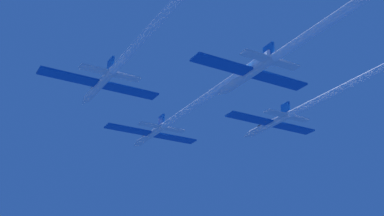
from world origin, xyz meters
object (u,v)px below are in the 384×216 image
Objects in this scene: jet_right_wing at (318,100)px; jet_slot at (319,28)px; jet_left_wing at (135,46)px; jet_lead at (177,117)px.

jet_slot is at bearing -133.54° from jet_right_wing.
jet_right_wing is 0.94× the size of jet_slot.
jet_lead is at bearing 49.28° from jet_left_wing.
jet_lead is 20.11m from jet_right_wing.
jet_lead is at bearing 90.45° from jet_slot.
jet_right_wing reaches higher than jet_slot.
jet_left_wing is at bearing 135.70° from jet_slot.
jet_right_wing is 18.93m from jet_slot.
jet_left_wing reaches higher than jet_slot.
jet_right_wing is (26.65, 0.43, -0.26)m from jet_left_wing.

